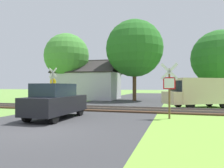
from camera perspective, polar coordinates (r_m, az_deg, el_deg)
ground_plane at (r=8.74m, az=-19.35°, el=-11.48°), size 160.00×160.00×0.00m
road_asphalt at (r=10.40m, az=-12.85°, el=-9.69°), size 7.91×80.00×0.01m
rail_track at (r=15.38m, az=-2.84°, el=-6.48°), size 60.00×2.60×0.22m
stop_sign_near at (r=11.38m, az=14.74°, el=-0.63°), size 0.88×0.16×2.83m
crossing_sign_far at (r=19.64m, az=-15.24°, el=0.25°), size 0.87×0.18×3.25m
house at (r=27.50m, az=-6.37°, el=-0.19°), size 7.95×5.78×4.89m
tree_far at (r=29.58m, az=26.30°, el=6.08°), size 6.74×6.74×8.39m
tree_left at (r=27.60m, az=-11.75°, el=7.19°), size 5.48×5.48×8.09m
tree_center at (r=24.77m, az=5.88°, el=9.22°), size 6.37×6.37×9.03m
mail_truck at (r=17.81m, az=21.63°, el=-1.82°), size 5.15×4.13×2.24m
parked_car at (r=11.43m, az=-14.48°, el=-4.35°), size 1.64×4.00×1.78m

